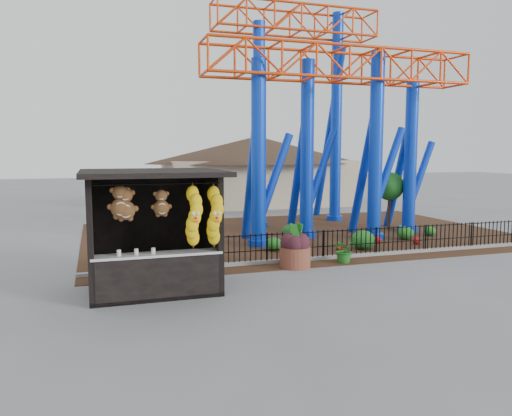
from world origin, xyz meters
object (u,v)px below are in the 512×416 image
object	(u,v)px
prize_booth	(155,233)
terracotta_planter	(295,257)
roller_coaster	(322,85)
potted_plant	(344,249)

from	to	relation	value
prize_booth	terracotta_planter	size ratio (longest dim) A/B	3.64
prize_booth	roller_coaster	xyz separation A→B (m)	(8.09, 7.33, 4.91)
terracotta_planter	prize_booth	bearing A→B (deg)	-162.74
potted_plant	terracotta_planter	bearing A→B (deg)	165.69
roller_coaster	potted_plant	xyz separation A→B (m)	(-1.89, -5.86, -6.00)
terracotta_planter	potted_plant	world-z (taller)	potted_plant
terracotta_planter	potted_plant	distance (m)	1.77
prize_booth	potted_plant	distance (m)	6.47
roller_coaster	prize_booth	bearing A→B (deg)	-137.83
roller_coaster	terracotta_planter	distance (m)	9.28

